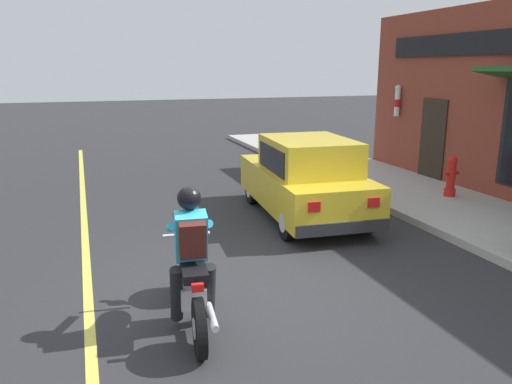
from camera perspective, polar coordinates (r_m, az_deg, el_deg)
The scene contains 6 objects.
ground_plane at distance 6.52m, azimuth -2.18°, elevation -11.85°, with size 80.00×80.00×0.00m, color #2B2B2D.
sidewalk_curb at distance 11.41m, azimuth 19.06°, elevation -0.79°, with size 2.60×22.00×0.14m, color #ADAAA3.
lane_stripe at distance 9.06m, azimuth -18.96°, elevation -5.00°, with size 0.12×19.80×0.01m, color #D1C64C.
motorcycle_with_rider at distance 5.65m, azimuth -7.38°, elevation -8.64°, with size 0.61×2.02×1.62m.
car_hatchback at distance 9.59m, azimuth 5.62°, elevation 1.47°, with size 1.93×3.90×1.57m.
fire_hydrant at distance 11.49m, azimuth 21.40°, elevation 1.67°, with size 0.36×0.24×0.88m.
Camera 1 is at (-1.71, -5.61, 2.85)m, focal length 35.00 mm.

